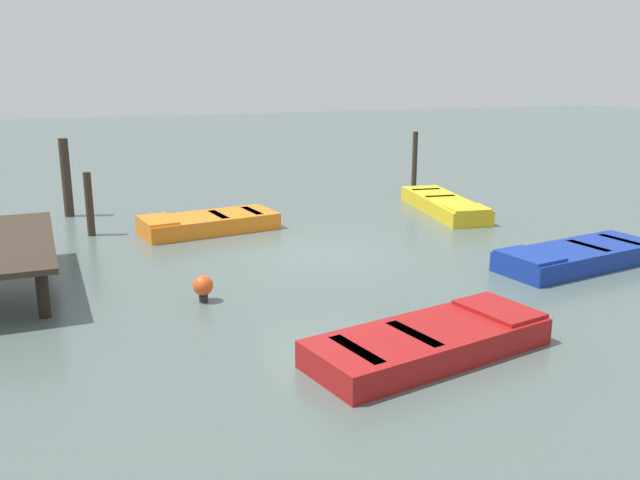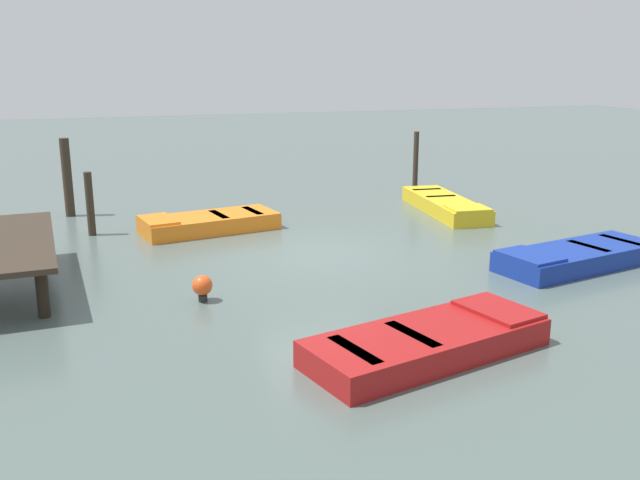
% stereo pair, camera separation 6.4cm
% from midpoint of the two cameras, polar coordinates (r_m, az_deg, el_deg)
% --- Properties ---
extents(ground_plane, '(80.00, 80.00, 0.00)m').
position_cam_midpoint_polar(ground_plane, '(15.20, 0.12, -1.28)').
color(ground_plane, '#4C5B56').
extents(dock_segment, '(4.64, 2.10, 0.95)m').
position_cam_midpoint_polar(dock_segment, '(14.04, -24.55, -0.46)').
color(dock_segment, '#33281E').
rests_on(dock_segment, ground_plane).
extents(rowboat_orange, '(1.97, 3.52, 0.46)m').
position_cam_midpoint_polar(rowboat_orange, '(17.52, -9.04, 1.43)').
color(rowboat_orange, orange).
rests_on(rowboat_orange, ground_plane).
extents(rowboat_yellow, '(4.05, 1.52, 0.46)m').
position_cam_midpoint_polar(rowboat_yellow, '(19.74, 10.33, 2.87)').
color(rowboat_yellow, gold).
rests_on(rowboat_yellow, ground_plane).
extents(rowboat_red, '(2.25, 3.90, 0.46)m').
position_cam_midpoint_polar(rowboat_red, '(10.28, 9.08, -8.20)').
color(rowboat_red, maroon).
rests_on(rowboat_red, ground_plane).
extents(rowboat_blue, '(2.05, 3.88, 0.46)m').
position_cam_midpoint_polar(rowboat_blue, '(15.32, 20.53, -1.26)').
color(rowboat_blue, navy).
rests_on(rowboat_blue, ground_plane).
extents(mooring_piling_mid_left, '(0.19, 0.19, 1.56)m').
position_cam_midpoint_polar(mooring_piling_mid_left, '(17.65, -18.29, 2.83)').
color(mooring_piling_mid_left, '#33281E').
rests_on(mooring_piling_mid_left, ground_plane).
extents(mooring_piling_near_right, '(0.25, 0.25, 2.13)m').
position_cam_midpoint_polar(mooring_piling_near_right, '(20.00, -19.97, 4.85)').
color(mooring_piling_near_right, '#33281E').
rests_on(mooring_piling_near_right, ground_plane).
extents(mooring_piling_mid_right, '(0.16, 0.16, 1.92)m').
position_cam_midpoint_polar(mooring_piling_mid_right, '(22.73, 7.95, 6.41)').
color(mooring_piling_mid_right, '#33281E').
rests_on(mooring_piling_mid_right, ground_plane).
extents(marker_buoy, '(0.36, 0.36, 0.48)m').
position_cam_midpoint_polar(marker_buoy, '(12.45, -9.50, -3.76)').
color(marker_buoy, '#262626').
rests_on(marker_buoy, ground_plane).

